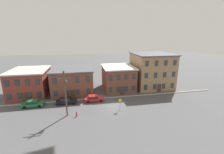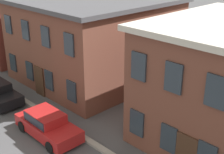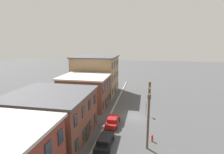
{
  "view_description": "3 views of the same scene",
  "coord_description": "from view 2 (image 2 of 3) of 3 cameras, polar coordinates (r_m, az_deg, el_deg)",
  "views": [
    {
      "loc": [
        -6.04,
        -29.09,
        14.67
      ],
      "look_at": [
        0.4,
        3.86,
        5.48
      ],
      "focal_mm": 24.0,
      "sensor_mm": 36.0,
      "label": 1
    },
    {
      "loc": [
        9.64,
        -4.84,
        9.93
      ],
      "look_at": [
        1.06,
        3.53,
        5.03
      ],
      "focal_mm": 50.0,
      "sensor_mm": 36.0,
      "label": 2
    },
    {
      "loc": [
        -30.25,
        -1.67,
        13.43
      ],
      "look_at": [
        -0.61,
        4.08,
        7.38
      ],
      "focal_mm": 28.0,
      "sensor_mm": 36.0,
      "label": 3
    }
  ],
  "objects": [
    {
      "name": "car_red",
      "position": [
        18.33,
        -11.76,
        -8.34
      ],
      "size": [
        4.4,
        1.92,
        1.43
      ],
      "color": "#B21E1E",
      "rests_on": "ground_plane"
    },
    {
      "name": "apartment_corner",
      "position": [
        33.92,
        -15.78,
        10.1
      ],
      "size": [
        8.94,
        10.56,
        6.54
      ],
      "color": "brown",
      "rests_on": "ground_plane"
    },
    {
      "name": "apartment_midblock",
      "position": [
        25.54,
        -3.16,
        7.06
      ],
      "size": [
        10.72,
        11.23,
        6.5
      ],
      "color": "brown",
      "rests_on": "ground_plane"
    }
  ]
}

